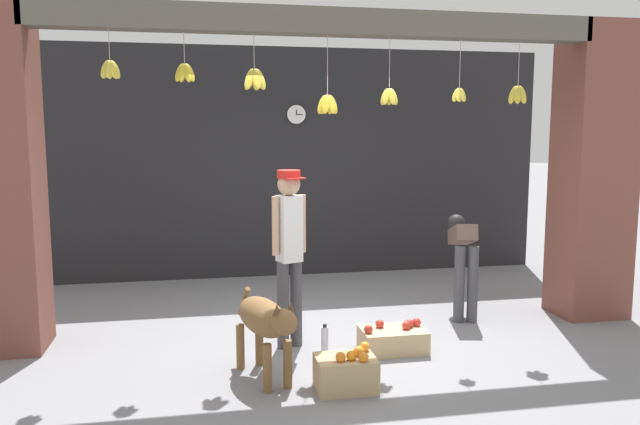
{
  "coord_description": "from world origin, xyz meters",
  "views": [
    {
      "loc": [
        -1.17,
        -5.69,
        2.0
      ],
      "look_at": [
        0.0,
        0.41,
        1.18
      ],
      "focal_mm": 35.0,
      "sensor_mm": 36.0,
      "label": 1
    }
  ],
  "objects_px": {
    "dog": "(265,321)",
    "wall_clock": "(296,114)",
    "shopkeeper": "(289,244)",
    "fruit_crate_oranges": "(346,372)",
    "fruit_crate_apples": "(393,339)",
    "water_bottle": "(325,340)",
    "worker_stooping": "(463,252)"
  },
  "relations": [
    {
      "from": "water_bottle",
      "to": "wall_clock",
      "type": "bearing_deg",
      "value": 85.85
    },
    {
      "from": "dog",
      "to": "worker_stooping",
      "type": "bearing_deg",
      "value": 102.69
    },
    {
      "from": "fruit_crate_apples",
      "to": "wall_clock",
      "type": "bearing_deg",
      "value": 97.23
    },
    {
      "from": "water_bottle",
      "to": "wall_clock",
      "type": "relative_size",
      "value": 1.02
    },
    {
      "from": "water_bottle",
      "to": "wall_clock",
      "type": "xyz_separation_m",
      "value": [
        0.23,
        3.11,
        2.09
      ]
    },
    {
      "from": "dog",
      "to": "worker_stooping",
      "type": "relative_size",
      "value": 0.97
    },
    {
      "from": "worker_stooping",
      "to": "shopkeeper",
      "type": "bearing_deg",
      "value": -149.69
    },
    {
      "from": "wall_clock",
      "to": "dog",
      "type": "bearing_deg",
      "value": -102.69
    },
    {
      "from": "fruit_crate_apples",
      "to": "water_bottle",
      "type": "height_order",
      "value": "fruit_crate_apples"
    },
    {
      "from": "worker_stooping",
      "to": "fruit_crate_apples",
      "type": "height_order",
      "value": "worker_stooping"
    },
    {
      "from": "dog",
      "to": "shopkeeper",
      "type": "distance_m",
      "value": 0.93
    },
    {
      "from": "water_bottle",
      "to": "fruit_crate_apples",
      "type": "bearing_deg",
      "value": -4.68
    },
    {
      "from": "shopkeeper",
      "to": "fruit_crate_oranges",
      "type": "xyz_separation_m",
      "value": [
        0.29,
        -1.06,
        -0.83
      ]
    },
    {
      "from": "shopkeeper",
      "to": "fruit_crate_oranges",
      "type": "relative_size",
      "value": 3.57
    },
    {
      "from": "fruit_crate_oranges",
      "to": "fruit_crate_apples",
      "type": "bearing_deg",
      "value": 51.14
    },
    {
      "from": "dog",
      "to": "shopkeeper",
      "type": "xyz_separation_m",
      "value": [
        0.3,
        0.74,
        0.48
      ]
    },
    {
      "from": "fruit_crate_apples",
      "to": "worker_stooping",
      "type": "bearing_deg",
      "value": 40.49
    },
    {
      "from": "shopkeeper",
      "to": "worker_stooping",
      "type": "relative_size",
      "value": 1.56
    },
    {
      "from": "worker_stooping",
      "to": "wall_clock",
      "type": "bearing_deg",
      "value": 135.9
    },
    {
      "from": "dog",
      "to": "fruit_crate_apples",
      "type": "distance_m",
      "value": 1.35
    },
    {
      "from": "worker_stooping",
      "to": "fruit_crate_oranges",
      "type": "distance_m",
      "value": 2.43
    },
    {
      "from": "fruit_crate_apples",
      "to": "shopkeeper",
      "type": "bearing_deg",
      "value": 162.43
    },
    {
      "from": "fruit_crate_oranges",
      "to": "fruit_crate_apples",
      "type": "xyz_separation_m",
      "value": [
        0.62,
        0.77,
        -0.03
      ]
    },
    {
      "from": "fruit_crate_apples",
      "to": "water_bottle",
      "type": "xyz_separation_m",
      "value": [
        -0.63,
        0.05,
        0.02
      ]
    },
    {
      "from": "dog",
      "to": "shopkeeper",
      "type": "relative_size",
      "value": 0.62
    },
    {
      "from": "fruit_crate_oranges",
      "to": "wall_clock",
      "type": "xyz_separation_m",
      "value": [
        0.22,
        3.93,
        2.08
      ]
    },
    {
      "from": "wall_clock",
      "to": "shopkeeper",
      "type": "bearing_deg",
      "value": -100.09
    },
    {
      "from": "shopkeeper",
      "to": "fruit_crate_apples",
      "type": "distance_m",
      "value": 1.29
    },
    {
      "from": "dog",
      "to": "fruit_crate_oranges",
      "type": "xyz_separation_m",
      "value": [
        0.6,
        -0.31,
        -0.35
      ]
    },
    {
      "from": "dog",
      "to": "wall_clock",
      "type": "relative_size",
      "value": 3.86
    },
    {
      "from": "worker_stooping",
      "to": "fruit_crate_apples",
      "type": "distance_m",
      "value": 1.51
    },
    {
      "from": "dog",
      "to": "wall_clock",
      "type": "distance_m",
      "value": 4.09
    }
  ]
}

